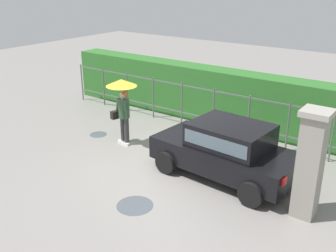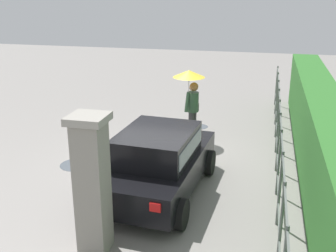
{
  "view_description": "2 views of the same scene",
  "coord_description": "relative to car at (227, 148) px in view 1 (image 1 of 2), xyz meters",
  "views": [
    {
      "loc": [
        5.74,
        -7.64,
        4.91
      ],
      "look_at": [
        -0.13,
        0.45,
        1.05
      ],
      "focal_mm": 42.03,
      "sensor_mm": 36.0,
      "label": 1
    },
    {
      "loc": [
        9.45,
        2.67,
        4.28
      ],
      "look_at": [
        -0.26,
        0.33,
        0.93
      ],
      "focal_mm": 44.11,
      "sensor_mm": 36.0,
      "label": 2
    }
  ],
  "objects": [
    {
      "name": "hedge_row",
      "position": [
        -1.81,
        3.47,
        0.15
      ],
      "size": [
        13.48,
        0.9,
        1.9
      ],
      "primitive_type": "cube",
      "color": "#2D6B28",
      "rests_on": "ground"
    },
    {
      "name": "car",
      "position": [
        0.0,
        0.0,
        0.0
      ],
      "size": [
        3.83,
        2.07,
        1.48
      ],
      "rotation": [
        0.0,
        0.0,
        3.07
      ],
      "color": "black",
      "rests_on": "ground"
    },
    {
      "name": "puddle_far",
      "position": [
        -4.74,
        0.1,
        -0.8
      ],
      "size": [
        0.56,
        0.56,
        0.0
      ],
      "primitive_type": "cylinder",
      "color": "#4C545B",
      "rests_on": "ground"
    },
    {
      "name": "puddle_near",
      "position": [
        -1.0,
        -2.44,
        -0.8
      ],
      "size": [
        0.85,
        0.85,
        0.0
      ],
      "primitive_type": "cylinder",
      "color": "#4C545B",
      "rests_on": "ground"
    },
    {
      "name": "ground_plane",
      "position": [
        -1.61,
        -0.58,
        -0.8
      ],
      "size": [
        40.0,
        40.0,
        0.0
      ],
      "primitive_type": "plane",
      "color": "gray"
    },
    {
      "name": "gate_pillar",
      "position": [
        2.21,
        -0.54,
        0.44
      ],
      "size": [
        0.6,
        0.6,
        2.42
      ],
      "color": "gray",
      "rests_on": "ground"
    },
    {
      "name": "pedestrian",
      "position": [
        -3.52,
        0.02,
        0.7
      ],
      "size": [
        0.91,
        0.91,
        2.08
      ],
      "rotation": [
        0.0,
        0.0,
        -1.83
      ],
      "color": "#333333",
      "rests_on": "ground"
    },
    {
      "name": "fence_section",
      "position": [
        -1.81,
        2.49,
        0.02
      ],
      "size": [
        12.53,
        0.05,
        1.5
      ],
      "color": "#59605B",
      "rests_on": "ground"
    }
  ]
}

